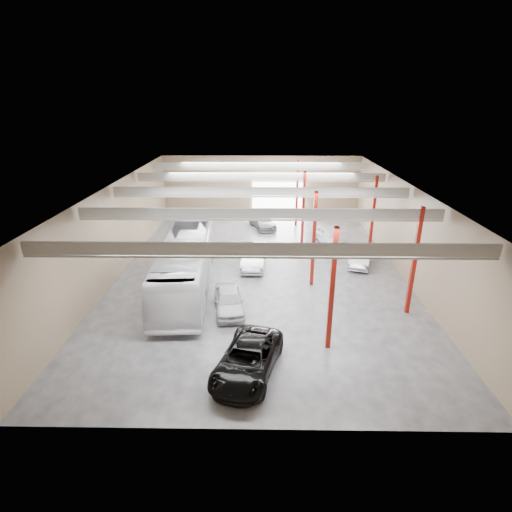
{
  "coord_description": "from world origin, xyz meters",
  "views": [
    {
      "loc": [
        0.12,
        -28.82,
        12.87
      ],
      "look_at": [
        -0.31,
        -1.86,
        2.2
      ],
      "focal_mm": 28.0,
      "sensor_mm": 36.0,
      "label": 1
    }
  ],
  "objects_px": {
    "car_row_b": "(254,256)",
    "car_right_far": "(329,235)",
    "car_row_c": "(262,221)",
    "black_sedan": "(248,359)",
    "car_right_near": "(361,256)",
    "coach_bus": "(185,265)",
    "car_row_a": "(229,300)"
  },
  "relations": [
    {
      "from": "car_row_a",
      "to": "car_right_far",
      "type": "height_order",
      "value": "car_right_far"
    },
    {
      "from": "black_sedan",
      "to": "coach_bus",
      "type": "bearing_deg",
      "value": 131.34
    },
    {
      "from": "car_row_b",
      "to": "car_row_c",
      "type": "xyz_separation_m",
      "value": [
        0.7,
        10.5,
        -0.16
      ]
    },
    {
      "from": "car_row_a",
      "to": "car_row_b",
      "type": "xyz_separation_m",
      "value": [
        1.45,
        7.5,
        0.09
      ]
    },
    {
      "from": "car_row_b",
      "to": "car_right_near",
      "type": "xyz_separation_m",
      "value": [
        8.85,
        0.5,
        -0.1
      ]
    },
    {
      "from": "car_right_far",
      "to": "car_row_a",
      "type": "bearing_deg",
      "value": -135.36
    },
    {
      "from": "coach_bus",
      "to": "car_right_near",
      "type": "relative_size",
      "value": 3.02
    },
    {
      "from": "car_row_a",
      "to": "car_right_near",
      "type": "height_order",
      "value": "car_row_a"
    },
    {
      "from": "car_row_a",
      "to": "car_row_c",
      "type": "xyz_separation_m",
      "value": [
        2.15,
        18.0,
        -0.08
      ]
    },
    {
      "from": "coach_bus",
      "to": "black_sedan",
      "type": "height_order",
      "value": "coach_bus"
    },
    {
      "from": "car_right_near",
      "to": "car_right_far",
      "type": "distance_m",
      "value": 5.52
    },
    {
      "from": "car_right_near",
      "to": "car_right_far",
      "type": "bearing_deg",
      "value": 127.3
    },
    {
      "from": "coach_bus",
      "to": "black_sedan",
      "type": "distance_m",
      "value": 10.65
    },
    {
      "from": "car_right_far",
      "to": "coach_bus",
      "type": "bearing_deg",
      "value": -152.25
    },
    {
      "from": "car_row_b",
      "to": "car_right_far",
      "type": "relative_size",
      "value": 1.13
    },
    {
      "from": "car_row_b",
      "to": "car_row_c",
      "type": "height_order",
      "value": "car_row_b"
    },
    {
      "from": "car_row_b",
      "to": "car_right_far",
      "type": "height_order",
      "value": "car_row_b"
    },
    {
      "from": "car_row_c",
      "to": "car_right_near",
      "type": "bearing_deg",
      "value": -70.2
    },
    {
      "from": "car_row_b",
      "to": "car_right_near",
      "type": "bearing_deg",
      "value": 5.96
    },
    {
      "from": "black_sedan",
      "to": "car_row_a",
      "type": "bearing_deg",
      "value": 117.63
    },
    {
      "from": "car_row_a",
      "to": "car_right_near",
      "type": "relative_size",
      "value": 0.99
    },
    {
      "from": "car_row_b",
      "to": "coach_bus",
      "type": "bearing_deg",
      "value": -134.89
    },
    {
      "from": "black_sedan",
      "to": "car_row_b",
      "type": "xyz_separation_m",
      "value": [
        0.0,
        13.8,
        0.05
      ]
    },
    {
      "from": "car_row_a",
      "to": "black_sedan",
      "type": "bearing_deg",
      "value": -86.04
    },
    {
      "from": "car_right_far",
      "to": "car_right_near",
      "type": "bearing_deg",
      "value": -83.13
    },
    {
      "from": "black_sedan",
      "to": "car_right_near",
      "type": "xyz_separation_m",
      "value": [
        8.86,
        14.3,
        -0.05
      ]
    },
    {
      "from": "car_right_near",
      "to": "car_row_b",
      "type": "bearing_deg",
      "value": -159.08
    },
    {
      "from": "coach_bus",
      "to": "black_sedan",
      "type": "xyz_separation_m",
      "value": [
        4.74,
        -9.47,
        -1.11
      ]
    },
    {
      "from": "car_row_a",
      "to": "car_row_b",
      "type": "bearing_deg",
      "value": 70.16
    },
    {
      "from": "black_sedan",
      "to": "car_right_near",
      "type": "height_order",
      "value": "black_sedan"
    },
    {
      "from": "car_right_near",
      "to": "car_right_far",
      "type": "height_order",
      "value": "car_right_far"
    },
    {
      "from": "car_row_b",
      "to": "car_row_c",
      "type": "distance_m",
      "value": 10.52
    }
  ]
}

